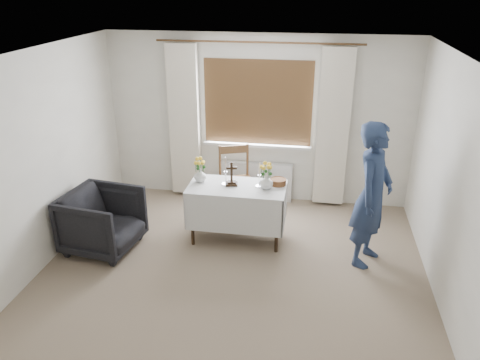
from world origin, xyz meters
name	(u,v)px	position (x,y,z in m)	size (l,w,h in m)	color
ground	(226,292)	(0.00, 0.00, 0.00)	(5.00, 5.00, 0.00)	gray
altar_table	(237,213)	(-0.08, 1.17, 0.38)	(1.24, 0.64, 0.76)	white
wooden_chair	(236,183)	(-0.21, 1.83, 0.51)	(0.47, 0.47, 1.01)	brown
armchair	(103,221)	(-1.71, 0.65, 0.39)	(0.83, 0.86, 0.78)	black
person	(372,195)	(1.55, 0.93, 0.88)	(0.64, 0.42, 1.76)	navy
radiator	(256,181)	(0.00, 2.42, 0.30)	(1.10, 0.10, 0.60)	silver
wooden_cross	(232,174)	(-0.16, 1.19, 0.92)	(0.15, 0.10, 0.31)	black
candlestick_left	(226,171)	(-0.23, 1.20, 0.95)	(0.11, 0.11, 0.37)	white
candlestick_right	(259,175)	(0.20, 1.21, 0.92)	(0.09, 0.09, 0.32)	white
flower_vase_left	(200,175)	(-0.58, 1.24, 0.85)	(0.17, 0.17, 0.17)	silver
flower_vase_right	(266,182)	(0.29, 1.17, 0.85)	(0.17, 0.17, 0.18)	silver
wicker_basket	(278,182)	(0.43, 1.31, 0.80)	(0.20, 0.20, 0.08)	brown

